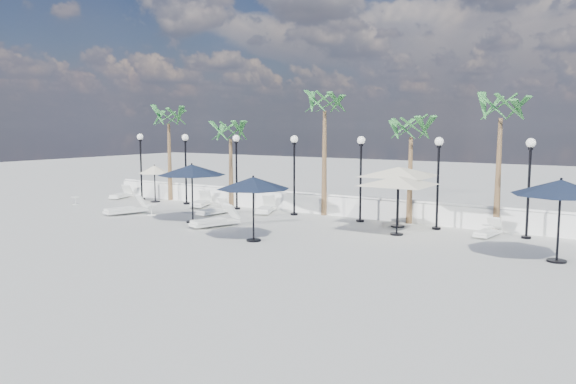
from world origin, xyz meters
The scene contains 30 objects.
ground centered at (0.00, 0.00, 0.00)m, with size 100.00×100.00×0.00m, color #ACADA7.
balustrade centered at (0.00, 7.50, 0.47)m, with size 26.00×0.30×1.01m.
lamppost_0 centered at (-10.50, 6.50, 2.49)m, with size 0.36×0.36×3.84m.
lamppost_1 centered at (-7.00, 6.50, 2.49)m, with size 0.36×0.36×3.84m.
lamppost_2 centered at (-3.50, 6.50, 2.49)m, with size 0.36×0.36×3.84m.
lamppost_3 centered at (0.00, 6.50, 2.49)m, with size 0.36×0.36×3.84m.
lamppost_4 centered at (3.50, 6.50, 2.49)m, with size 0.36×0.36×3.84m.
lamppost_5 centered at (7.00, 6.50, 2.49)m, with size 0.36×0.36×3.84m.
lamppost_6 centered at (10.50, 6.50, 2.49)m, with size 0.36×0.36×3.84m.
palm_0 centered at (-9.00, 7.30, 4.53)m, with size 2.60×2.60×5.50m.
palm_1 centered at (-4.50, 7.30, 3.75)m, with size 2.60×2.60×4.70m.
palm_2 centered at (1.20, 7.30, 5.12)m, with size 2.60×2.60×6.10m.
palm_3 centered at (5.50, 7.30, 3.95)m, with size 2.60×2.60×4.90m.
palm_4 centered at (9.20, 7.30, 4.73)m, with size 2.60×2.60×5.70m.
lounger_0 centered at (-5.64, 6.17, 0.25)m, with size 1.39×2.07×0.74m.
lounger_1 centered at (-11.97, 6.22, 0.22)m, with size 1.12×1.87×0.67m.
lounger_2 centered at (-7.00, 2.26, 0.27)m, with size 1.29×2.22×0.79m.
lounger_3 centered at (-3.30, 4.43, 0.23)m, with size 0.78×1.91×0.70m.
lounger_4 centered at (-1.47, 6.22, 0.25)m, with size 1.36×2.09×0.75m.
lounger_5 centered at (-1.14, 1.97, 0.27)m, with size 1.40×2.28×0.81m.
lounger_6 centered at (9.18, 6.07, 0.21)m, with size 0.77×1.73×0.63m.
side_table_0 centered at (-12.00, 3.08, 0.26)m, with size 0.45×0.45×0.43m.
side_table_1 centered at (-5.78, 2.75, 0.31)m, with size 0.53×0.53×0.52m.
side_table_2 centered at (9.14, 6.20, 0.26)m, with size 0.45×0.45×0.43m.
parasol_navy_left centered at (-2.70, 2.29, 2.34)m, with size 3.01×3.01×2.66m.
parasol_navy_mid centered at (1.98, 0.47, 2.17)m, with size 2.76×2.76×2.48m.
parasol_navy_right centered at (12.00, 3.06, 2.37)m, with size 3.00×3.00×2.69m.
parasol_cream_sq_a centered at (6.04, 4.50, 2.32)m, with size 5.11×5.11×2.51m.
parasol_cream_sq_b centered at (5.41, 6.19, 2.56)m, with size 5.52×5.52×2.77m.
parasol_cream_small centered at (-9.10, 6.20, 1.82)m, with size 1.73×1.73×2.12m.
Camera 1 is at (14.23, -16.21, 4.31)m, focal length 35.00 mm.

